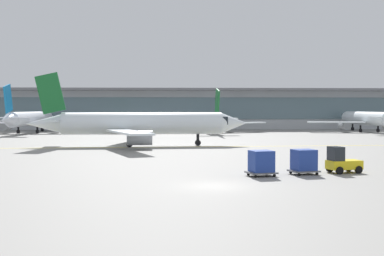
% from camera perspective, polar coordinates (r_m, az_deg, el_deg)
% --- Properties ---
extents(ground_plane, '(400.00, 400.00, 0.00)m').
position_cam_1_polar(ground_plane, '(34.11, 2.47, -6.45)').
color(ground_plane, gray).
extents(taxiway_centreline_stripe, '(109.88, 5.95, 0.01)m').
position_cam_1_polar(taxiway_centreline_stripe, '(67.17, -5.56, -2.13)').
color(taxiway_centreline_stripe, yellow).
rests_on(taxiway_centreline_stripe, ground_plane).
extents(terminal_concourse, '(224.68, 11.00, 9.60)m').
position_cam_1_polar(terminal_concourse, '(123.12, -1.53, 2.19)').
color(terminal_concourse, '#B2B7BC').
rests_on(terminal_concourse, ground_plane).
extents(gate_airplane_1, '(26.27, 28.35, 9.39)m').
position_cam_1_polar(gate_airplane_1, '(107.83, -17.53, 0.94)').
color(gate_airplane_1, silver).
rests_on(gate_airplane_1, ground_plane).
extents(gate_airplane_2, '(24.42, 26.39, 8.74)m').
position_cam_1_polar(gate_airplane_2, '(106.10, 1.71, 0.92)').
color(gate_airplane_2, white).
rests_on(gate_airplane_2, ground_plane).
extents(gate_airplane_3, '(26.07, 28.02, 9.29)m').
position_cam_1_polar(gate_airplane_3, '(113.91, 18.81, 0.98)').
color(gate_airplane_3, white).
rests_on(gate_airplane_3, ground_plane).
extents(taxiing_regional_jet, '(29.61, 27.52, 9.81)m').
position_cam_1_polar(taxiing_regional_jet, '(69.00, -5.81, 0.43)').
color(taxiing_regional_jet, white).
rests_on(taxiing_regional_jet, ground_plane).
extents(baggage_tug, '(2.85, 2.10, 2.10)m').
position_cam_1_polar(baggage_tug, '(42.37, 16.26, -3.61)').
color(baggage_tug, yellow).
rests_on(baggage_tug, ground_plane).
extents(cargo_dolly_lead, '(2.41, 2.04, 1.94)m').
position_cam_1_polar(cargo_dolly_lead, '(40.67, 12.29, -3.59)').
color(cargo_dolly_lead, '#595B60').
rests_on(cargo_dolly_lead, ground_plane).
extents(cargo_dolly_trailing, '(2.41, 2.04, 1.94)m').
position_cam_1_polar(cargo_dolly_trailing, '(39.10, 7.70, -3.79)').
color(cargo_dolly_trailing, '#595B60').
rests_on(cargo_dolly_trailing, ground_plane).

